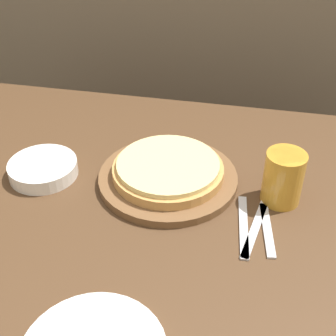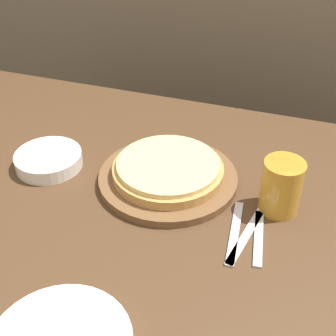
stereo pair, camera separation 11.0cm
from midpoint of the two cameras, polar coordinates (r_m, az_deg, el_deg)
The scene contains 7 objects.
dining_table at distance 1.32m, azimuth -5.07°, elevation -16.89°, with size 1.47×1.04×0.72m.
pizza_on_board at distance 1.11m, azimuth -2.84°, elevation -0.76°, with size 0.33×0.33×0.06m.
beer_glass at distance 1.05m, azimuth 11.02°, elevation -1.06°, with size 0.09×0.09×0.12m.
side_bowl at distance 1.19m, azimuth -17.57°, elevation -0.18°, with size 0.17×0.17×0.04m.
fork at distance 1.01m, azimuth 6.10°, elevation -7.19°, with size 0.04×0.19×0.00m.
dinner_knife at distance 1.01m, azimuth 7.52°, elevation -7.37°, with size 0.05×0.19×0.00m.
spoon at distance 1.01m, azimuth 8.95°, elevation -7.54°, with size 0.04×0.16×0.00m.
Camera 1 is at (0.22, -0.76, 1.41)m, focal length 50.00 mm.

